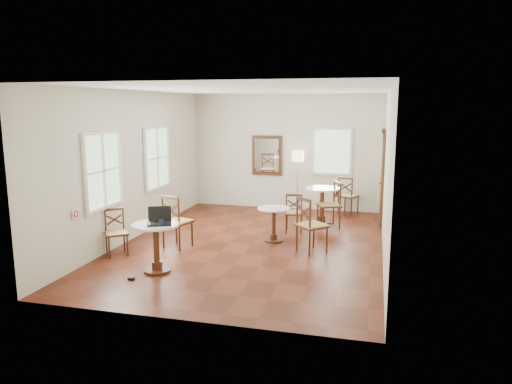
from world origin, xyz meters
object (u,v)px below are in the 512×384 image
chair_mid_a (294,213)px  chair_back_a (348,195)px  chair_back_b (330,204)px  chair_mid_b (311,225)px  floor_lamp (298,160)px  power_adapter (131,279)px  cafe_table_mid (274,221)px  chair_near_b (116,232)px  water_glass (148,224)px  mouse (154,223)px  laptop (160,220)px  navy_mug (162,223)px  chair_near_a (176,221)px  cafe_table_back (322,201)px  cafe_table_near (156,242)px

chair_mid_a → chair_back_a: 2.27m
chair_back_b → chair_mid_b: bearing=-30.5°
floor_lamp → power_adapter: size_ratio=15.90×
cafe_table_mid → floor_lamp: (0.01, 2.83, 0.91)m
chair_near_b → chair_back_a: bearing=9.1°
water_glass → chair_mid_b: bearing=38.8°
mouse → power_adapter: mouse is taller
mouse → chair_near_b: bearing=154.4°
chair_mid_a → laptop: bearing=53.3°
navy_mug → water_glass: bearing=-146.4°
chair_near_a → water_glass: (0.21, -1.56, 0.35)m
water_glass → mouse: bearing=90.7°
chair_near_b → navy_mug: size_ratio=7.14×
chair_mid_a → chair_back_b: (0.71, 0.66, 0.08)m
chair_near_b → chair_back_b: 4.72m
cafe_table_back → laptop: laptop is taller
power_adapter → chair_back_a: bearing=61.4°
chair_back_b → floor_lamp: bearing=-170.3°
cafe_table_mid → power_adapter: cafe_table_mid is taller
chair_mid_a → chair_mid_b: bearing=104.2°
cafe_table_back → floor_lamp: floor_lamp is taller
navy_mug → power_adapter: bearing=-136.9°
chair_mid_b → mouse: 2.89m
water_glass → cafe_table_back: bearing=61.2°
chair_near_a → floor_lamp: floor_lamp is taller
chair_near_a → laptop: 1.41m
chair_mid_a → water_glass: size_ratio=9.06×
navy_mug → water_glass: 0.21m
chair_near_b → floor_lamp: size_ratio=0.54×
cafe_table_back → chair_back_b: (0.21, -0.24, -0.01)m
chair_back_b → power_adapter: bearing=-59.0°
cafe_table_back → chair_near_b: size_ratio=0.99×
chair_near_b → navy_mug: (1.27, -0.75, 0.44)m
chair_back_a → power_adapter: size_ratio=9.69×
cafe_table_near → mouse: 0.33m
chair_near_a → mouse: 1.41m
chair_back_b → floor_lamp: size_ratio=0.65×
chair_mid_a → laptop: size_ratio=1.83×
cafe_table_mid → navy_mug: bearing=-120.0°
chair_near_b → mouse: size_ratio=7.98×
cafe_table_mid → chair_near_b: (-2.61, -1.57, -0.01)m
cafe_table_near → chair_near_a: chair_near_a is taller
water_glass → laptop: bearing=70.0°
chair_mid_b → chair_back_b: chair_mid_b is taller
water_glass → power_adapter: (-0.21, -0.24, -0.84)m
chair_mid_b → power_adapter: size_ratio=10.67×
chair_near_b → mouse: (1.09, -0.66, 0.41)m
floor_lamp → cafe_table_back: bearing=-55.5°
floor_lamp → water_glass: size_ratio=16.64×
navy_mug → floor_lamp: bearing=75.3°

